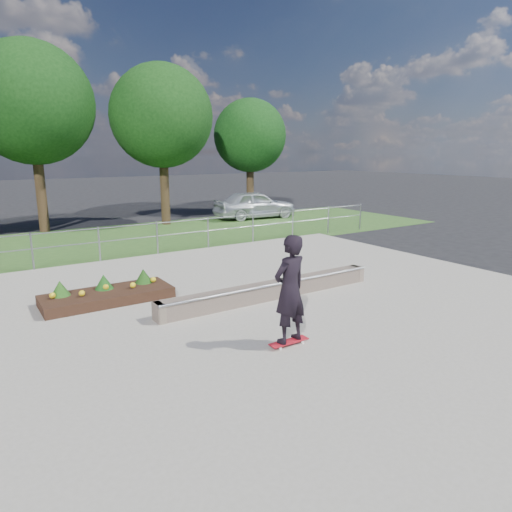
% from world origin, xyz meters
% --- Properties ---
extents(ground, '(120.00, 120.00, 0.00)m').
position_xyz_m(ground, '(0.00, 0.00, 0.00)').
color(ground, black).
rests_on(ground, ground).
extents(grass_verge, '(30.00, 8.00, 0.02)m').
position_xyz_m(grass_verge, '(0.00, 11.00, 0.01)').
color(grass_verge, '#2E5220').
rests_on(grass_verge, ground).
extents(concrete_slab, '(15.00, 15.00, 0.06)m').
position_xyz_m(concrete_slab, '(0.00, 0.00, 0.03)').
color(concrete_slab, gray).
rests_on(concrete_slab, ground).
extents(fence, '(20.06, 0.06, 1.20)m').
position_xyz_m(fence, '(0.00, 7.50, 0.77)').
color(fence, gray).
rests_on(fence, ground).
extents(tree_mid_left, '(5.25, 5.25, 8.25)m').
position_xyz_m(tree_mid_left, '(-2.50, 15.00, 5.61)').
color(tree_mid_left, '#301F13').
rests_on(tree_mid_left, ground).
extents(tree_mid_right, '(4.90, 4.90, 7.70)m').
position_xyz_m(tree_mid_right, '(3.00, 14.00, 5.23)').
color(tree_mid_right, '#2F2012').
rests_on(tree_mid_right, ground).
extents(tree_far_right, '(4.20, 4.20, 6.60)m').
position_xyz_m(tree_far_right, '(9.00, 15.50, 4.48)').
color(tree_far_right, '#322314').
rests_on(tree_far_right, ground).
extents(grind_ledge, '(6.00, 0.44, 0.43)m').
position_xyz_m(grind_ledge, '(0.46, 1.20, 0.26)').
color(grind_ledge, brown).
rests_on(grind_ledge, concrete_slab).
extents(planter_bed, '(3.00, 1.20, 0.61)m').
position_xyz_m(planter_bed, '(-2.98, 3.22, 0.24)').
color(planter_bed, black).
rests_on(planter_bed, concrete_slab).
extents(skateboarder, '(0.80, 0.59, 2.09)m').
position_xyz_m(skateboarder, '(-0.89, -1.27, 1.14)').
color(skateboarder, silver).
rests_on(skateboarder, concrete_slab).
extents(parked_car, '(4.66, 2.31, 1.53)m').
position_xyz_m(parked_car, '(7.90, 13.33, 0.76)').
color(parked_car, silver).
rests_on(parked_car, ground).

